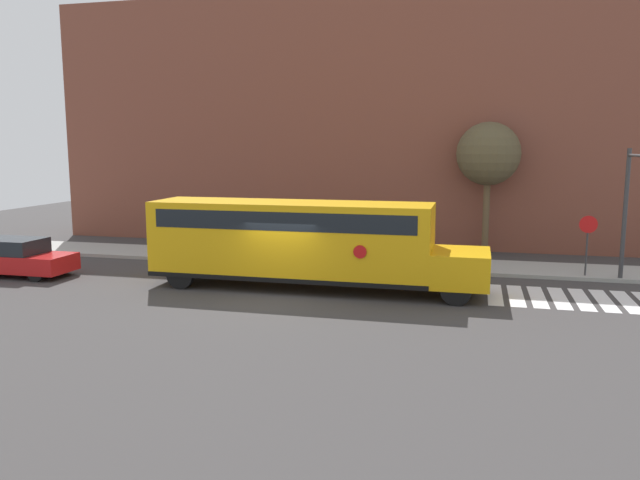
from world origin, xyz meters
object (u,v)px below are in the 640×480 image
(stop_sign, at_px, (587,238))
(traffic_light, at_px, (632,196))
(parked_car, at_px, (15,257))
(school_bus, at_px, (301,239))
(tree_near_sidewalk, at_px, (488,155))

(stop_sign, distance_m, traffic_light, 2.36)
(parked_car, bearing_deg, stop_sign, 12.27)
(school_bus, bearing_deg, stop_sign, 22.10)
(tree_near_sidewalk, bearing_deg, parked_car, -152.60)
(parked_car, xyz_separation_m, stop_sign, (21.76, 4.73, 0.89))
(parked_car, relative_size, stop_sign, 1.81)
(school_bus, bearing_deg, tree_near_sidewalk, 53.47)
(parked_car, distance_m, traffic_light, 23.41)
(school_bus, distance_m, tree_near_sidewalk, 11.29)
(parked_car, height_order, traffic_light, traffic_light)
(traffic_light, height_order, tree_near_sidewalk, tree_near_sidewalk)
(traffic_light, bearing_deg, school_bus, -165.08)
(school_bus, relative_size, tree_near_sidewalk, 1.93)
(traffic_light, distance_m, tree_near_sidewalk, 7.67)
(school_bus, height_order, parked_car, school_bus)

